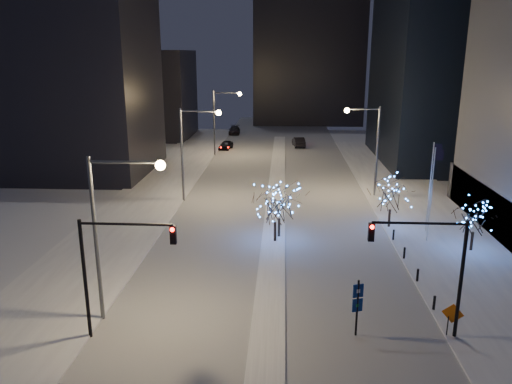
# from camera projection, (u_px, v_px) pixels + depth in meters

# --- Properties ---
(ground) EXTENTS (160.00, 160.00, 0.00)m
(ground) POSITION_uv_depth(u_px,v_px,m) (267.00, 342.00, 27.68)
(ground) COLOR silver
(ground) RESTS_ON ground
(road) EXTENTS (20.00, 130.00, 0.02)m
(road) POSITION_uv_depth(u_px,v_px,m) (277.00, 184.00, 61.33)
(road) COLOR #9CA0AA
(road) RESTS_ON ground
(median) EXTENTS (2.00, 80.00, 0.15)m
(median) POSITION_uv_depth(u_px,v_px,m) (276.00, 194.00, 56.51)
(median) COLOR white
(median) RESTS_ON ground
(east_sidewalk) EXTENTS (10.00, 90.00, 0.15)m
(east_sidewalk) POSITION_uv_depth(u_px,v_px,m) (437.00, 226.00, 46.09)
(east_sidewalk) COLOR white
(east_sidewalk) RESTS_ON ground
(west_sidewalk) EXTENTS (8.00, 90.00, 0.15)m
(west_sidewalk) POSITION_uv_depth(u_px,v_px,m) (128.00, 220.00, 47.64)
(west_sidewalk) COLOR white
(west_sidewalk) RESTS_ON ground
(filler_west_near) EXTENTS (22.00, 18.00, 24.00)m
(filler_west_near) POSITION_uv_depth(u_px,v_px,m) (62.00, 81.00, 64.42)
(filler_west_near) COLOR black
(filler_west_near) RESTS_ON ground
(filler_west_far) EXTENTS (18.00, 16.00, 16.00)m
(filler_west_far) POSITION_uv_depth(u_px,v_px,m) (143.00, 94.00, 94.24)
(filler_west_far) COLOR black
(filler_west_far) RESTS_ON ground
(horizon_block) EXTENTS (24.00, 14.00, 42.00)m
(horizon_block) POSITION_uv_depth(u_px,v_px,m) (309.00, 27.00, 110.19)
(horizon_block) COLOR black
(horizon_block) RESTS_ON ground
(street_lamp_w_near) EXTENTS (4.40, 0.56, 10.00)m
(street_lamp_w_near) POSITION_uv_depth(u_px,v_px,m) (112.00, 217.00, 28.33)
(street_lamp_w_near) COLOR #595E66
(street_lamp_w_near) RESTS_ON ground
(street_lamp_w_mid) EXTENTS (4.40, 0.56, 10.00)m
(street_lamp_w_mid) POSITION_uv_depth(u_px,v_px,m) (191.00, 142.00, 52.38)
(street_lamp_w_mid) COLOR #595E66
(street_lamp_w_mid) RESTS_ON ground
(street_lamp_w_far) EXTENTS (4.40, 0.56, 10.00)m
(street_lamp_w_far) POSITION_uv_depth(u_px,v_px,m) (221.00, 114.00, 76.42)
(street_lamp_w_far) COLOR #595E66
(street_lamp_w_far) RESTS_ON ground
(street_lamp_east) EXTENTS (3.90, 0.56, 10.00)m
(street_lamp_east) POSITION_uv_depth(u_px,v_px,m) (369.00, 139.00, 54.25)
(street_lamp_east) COLOR #595E66
(street_lamp_east) RESTS_ON ground
(traffic_signal_west) EXTENTS (5.26, 0.43, 7.00)m
(traffic_signal_west) POSITION_uv_depth(u_px,v_px,m) (111.00, 260.00, 26.85)
(traffic_signal_west) COLOR black
(traffic_signal_west) RESTS_ON ground
(traffic_signal_east) EXTENTS (5.26, 0.43, 7.00)m
(traffic_signal_east) POSITION_uv_depth(u_px,v_px,m) (434.00, 259.00, 26.88)
(traffic_signal_east) COLOR black
(traffic_signal_east) RESTS_ON ground
(flagpoles) EXTENTS (1.35, 2.60, 8.00)m
(flagpoles) POSITION_uv_depth(u_px,v_px,m) (432.00, 184.00, 42.26)
(flagpoles) COLOR silver
(flagpoles) RESTS_ON east_sidewalk
(bollards) EXTENTS (0.16, 12.16, 0.90)m
(bollards) POSITION_uv_depth(u_px,v_px,m) (411.00, 263.00, 36.58)
(bollards) COLOR black
(bollards) RESTS_ON east_sidewalk
(car_near) EXTENTS (2.39, 4.44, 1.44)m
(car_near) POSITION_uv_depth(u_px,v_px,m) (226.00, 145.00, 83.03)
(car_near) COLOR black
(car_near) RESTS_ON ground
(car_mid) EXTENTS (2.32, 5.14, 1.64)m
(car_mid) POSITION_uv_depth(u_px,v_px,m) (299.00, 142.00, 85.40)
(car_mid) COLOR black
(car_mid) RESTS_ON ground
(car_far) EXTENTS (2.36, 5.31, 1.52)m
(car_far) POSITION_uv_depth(u_px,v_px,m) (234.00, 130.00, 98.66)
(car_far) COLOR #222227
(car_far) RESTS_ON ground
(holiday_tree_median_near) EXTENTS (4.04, 4.04, 4.98)m
(holiday_tree_median_near) POSITION_uv_depth(u_px,v_px,m) (275.00, 205.00, 41.44)
(holiday_tree_median_near) COLOR black
(holiday_tree_median_near) RESTS_ON median
(holiday_tree_median_far) EXTENTS (3.95, 3.95, 4.81)m
(holiday_tree_median_far) POSITION_uv_depth(u_px,v_px,m) (279.00, 202.00, 42.49)
(holiday_tree_median_far) COLOR black
(holiday_tree_median_far) RESTS_ON median
(holiday_tree_plaza_near) EXTENTS (3.93, 3.93, 4.28)m
(holiday_tree_plaza_near) POSITION_uv_depth(u_px,v_px,m) (475.00, 217.00, 39.54)
(holiday_tree_plaza_near) COLOR black
(holiday_tree_plaza_near) RESTS_ON east_sidewalk
(holiday_tree_plaza_far) EXTENTS (3.96, 3.96, 4.88)m
(holiday_tree_plaza_far) POSITION_uv_depth(u_px,v_px,m) (391.00, 194.00, 44.90)
(holiday_tree_plaza_far) COLOR black
(holiday_tree_plaza_far) RESTS_ON east_sidewalk
(wayfinding_sign) EXTENTS (0.60, 0.27, 3.42)m
(wayfinding_sign) POSITION_uv_depth(u_px,v_px,m) (358.00, 302.00, 27.81)
(wayfinding_sign) COLOR black
(wayfinding_sign) RESTS_ON ground
(construction_sign) EXTENTS (1.11, 0.50, 1.95)m
(construction_sign) POSITION_uv_depth(u_px,v_px,m) (452.00, 316.00, 27.80)
(construction_sign) COLOR black
(construction_sign) RESTS_ON east_sidewalk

